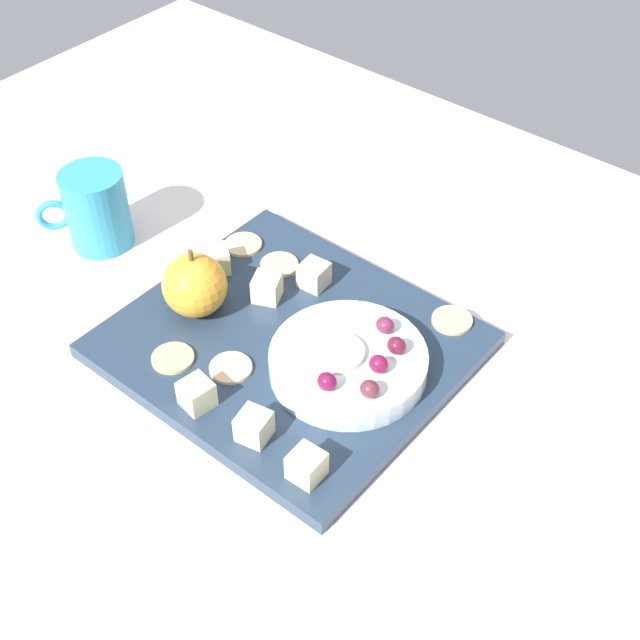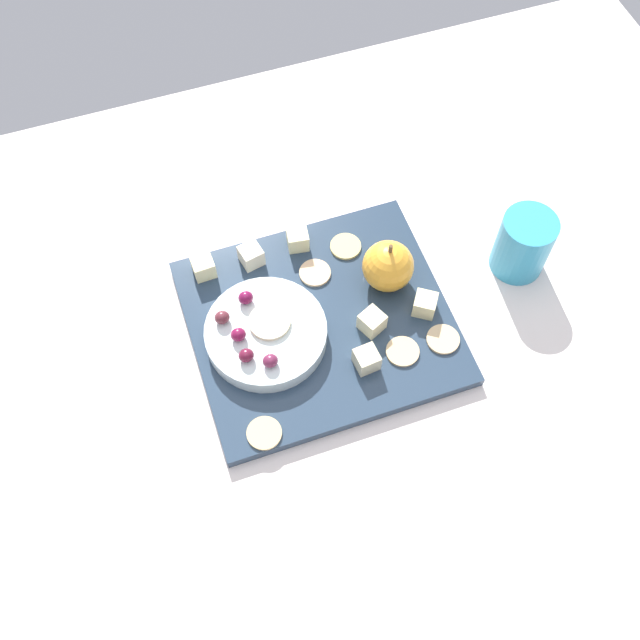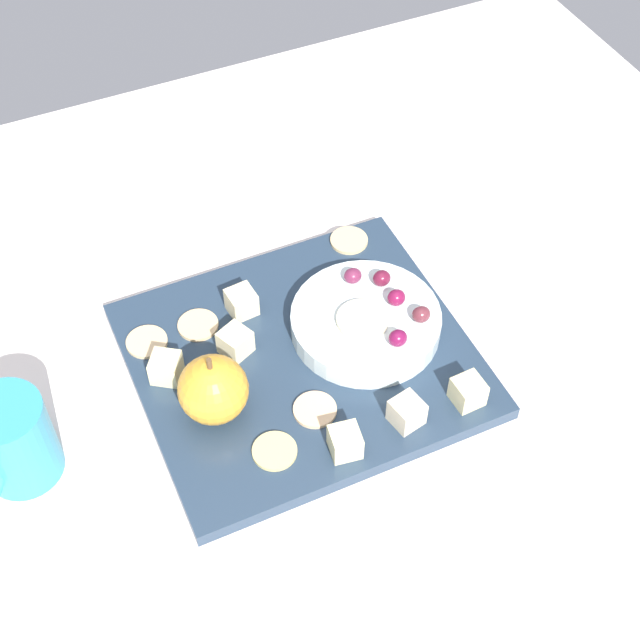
{
  "view_description": "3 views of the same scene",
  "coord_description": "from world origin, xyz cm",
  "px_view_note": "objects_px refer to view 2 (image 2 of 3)",
  "views": [
    {
      "loc": [
        -46.09,
        49.31,
        68.0
      ],
      "look_at": [
        -5.51,
        0.18,
        6.88
      ],
      "focal_mm": 49.35,
      "sensor_mm": 36.0,
      "label": 1
    },
    {
      "loc": [
        -18.51,
        -41.65,
        88.85
      ],
      "look_at": [
        -4.17,
        0.18,
        8.93
      ],
      "focal_mm": 41.62,
      "sensor_mm": 36.0,
      "label": 2
    },
    {
      "loc": [
        19.04,
        56.23,
        78.64
      ],
      "look_at": [
        -5.26,
        2.81,
        9.49
      ],
      "focal_mm": 51.95,
      "sensor_mm": 36.0,
      "label": 3
    }
  ],
  "objects_px": {
    "grape_2": "(246,298)",
    "grape_4": "(222,317)",
    "cracker_1": "(403,352)",
    "cracker_3": "(346,246)",
    "serving_dish": "(266,333)",
    "cracker_0": "(315,273)",
    "platter": "(320,322)",
    "apple_slice_0": "(270,322)",
    "cheese_cube_1": "(365,360)",
    "cheese_cube_5": "(251,256)",
    "cheese_cube_3": "(372,322)",
    "cracker_4": "(443,339)",
    "cheese_cube_4": "(425,304)",
    "apple_whole": "(388,266)",
    "grape_0": "(238,335)",
    "grape_1": "(270,361)",
    "grape_3": "(246,355)",
    "cup": "(523,243)",
    "cheese_cube_0": "(203,267)",
    "cracker_2": "(264,433)",
    "cheese_cube_2": "(298,239)"
  },
  "relations": [
    {
      "from": "serving_dish",
      "to": "cup",
      "type": "height_order",
      "value": "cup"
    },
    {
      "from": "grape_1",
      "to": "cheese_cube_2",
      "type": "bearing_deg",
      "value": 62.26
    },
    {
      "from": "grape_2",
      "to": "grape_4",
      "type": "relative_size",
      "value": 1.0
    },
    {
      "from": "cheese_cube_0",
      "to": "grape_4",
      "type": "xyz_separation_m",
      "value": [
        0.0,
        -0.09,
        0.02
      ]
    },
    {
      "from": "grape_3",
      "to": "apple_slice_0",
      "type": "bearing_deg",
      "value": 43.1
    },
    {
      "from": "cheese_cube_0",
      "to": "grape_4",
      "type": "height_order",
      "value": "grape_4"
    },
    {
      "from": "cheese_cube_0",
      "to": "grape_0",
      "type": "relative_size",
      "value": 1.47
    },
    {
      "from": "cracker_1",
      "to": "cracker_3",
      "type": "distance_m",
      "value": 0.18
    },
    {
      "from": "grape_1",
      "to": "grape_2",
      "type": "xyz_separation_m",
      "value": [
        -0.0,
        0.1,
        0.0
      ]
    },
    {
      "from": "platter",
      "to": "apple_slice_0",
      "type": "bearing_deg",
      "value": 177.17
    },
    {
      "from": "cheese_cube_3",
      "to": "grape_3",
      "type": "xyz_separation_m",
      "value": [
        -0.17,
        -0.0,
        0.02
      ]
    },
    {
      "from": "serving_dish",
      "to": "cracker_0",
      "type": "relative_size",
      "value": 3.65
    },
    {
      "from": "cheese_cube_4",
      "to": "cheese_cube_5",
      "type": "distance_m",
      "value": 0.24
    },
    {
      "from": "cracker_2",
      "to": "grape_2",
      "type": "xyz_separation_m",
      "value": [
        0.03,
        0.17,
        0.03
      ]
    },
    {
      "from": "cheese_cube_2",
      "to": "cracker_4",
      "type": "relative_size",
      "value": 0.66
    },
    {
      "from": "cheese_cube_1",
      "to": "cracker_1",
      "type": "xyz_separation_m",
      "value": [
        0.05,
        0.0,
        -0.01
      ]
    },
    {
      "from": "apple_whole",
      "to": "cheese_cube_3",
      "type": "height_order",
      "value": "apple_whole"
    },
    {
      "from": "cheese_cube_3",
      "to": "grape_2",
      "type": "relative_size",
      "value": 1.47
    },
    {
      "from": "cracker_1",
      "to": "cracker_2",
      "type": "height_order",
      "value": "same"
    },
    {
      "from": "serving_dish",
      "to": "cheese_cube_4",
      "type": "relative_size",
      "value": 5.55
    },
    {
      "from": "cracker_4",
      "to": "grape_1",
      "type": "bearing_deg",
      "value": 172.67
    },
    {
      "from": "cheese_cube_0",
      "to": "cup",
      "type": "bearing_deg",
      "value": -15.39
    },
    {
      "from": "cheese_cube_2",
      "to": "grape_4",
      "type": "bearing_deg",
      "value": -143.78
    },
    {
      "from": "apple_whole",
      "to": "cheese_cube_1",
      "type": "relative_size",
      "value": 2.43
    },
    {
      "from": "cracker_2",
      "to": "apple_slice_0",
      "type": "height_order",
      "value": "apple_slice_0"
    },
    {
      "from": "grape_4",
      "to": "grape_1",
      "type": "bearing_deg",
      "value": -62.84
    },
    {
      "from": "cracker_1",
      "to": "grape_2",
      "type": "relative_size",
      "value": 2.23
    },
    {
      "from": "cheese_cube_1",
      "to": "grape_4",
      "type": "distance_m",
      "value": 0.19
    },
    {
      "from": "cheese_cube_0",
      "to": "grape_3",
      "type": "bearing_deg",
      "value": -83.91
    },
    {
      "from": "cheese_cube_5",
      "to": "serving_dish",
      "type": "bearing_deg",
      "value": -97.31
    },
    {
      "from": "serving_dish",
      "to": "cracker_1",
      "type": "height_order",
      "value": "serving_dish"
    },
    {
      "from": "grape_3",
      "to": "cup",
      "type": "xyz_separation_m",
      "value": [
        0.39,
        0.04,
        -0.0
      ]
    },
    {
      "from": "grape_2",
      "to": "apple_slice_0",
      "type": "relative_size",
      "value": 0.36
    },
    {
      "from": "platter",
      "to": "cheese_cube_3",
      "type": "bearing_deg",
      "value": -29.04
    },
    {
      "from": "apple_whole",
      "to": "grape_0",
      "type": "height_order",
      "value": "apple_whole"
    },
    {
      "from": "cracker_0",
      "to": "cracker_3",
      "type": "relative_size",
      "value": 1.0
    },
    {
      "from": "cheese_cube_3",
      "to": "cracker_4",
      "type": "bearing_deg",
      "value": -30.7
    },
    {
      "from": "cheese_cube_4",
      "to": "cracker_0",
      "type": "relative_size",
      "value": 0.66
    },
    {
      "from": "cheese_cube_5",
      "to": "cracker_3",
      "type": "bearing_deg",
      "value": -8.58
    },
    {
      "from": "cheese_cube_5",
      "to": "cracker_3",
      "type": "relative_size",
      "value": 0.66
    },
    {
      "from": "cheese_cube_1",
      "to": "cheese_cube_5",
      "type": "xyz_separation_m",
      "value": [
        -0.09,
        0.2,
        0.0
      ]
    },
    {
      "from": "grape_0",
      "to": "grape_1",
      "type": "bearing_deg",
      "value": -60.0
    },
    {
      "from": "serving_dish",
      "to": "apple_whole",
      "type": "bearing_deg",
      "value": 10.14
    },
    {
      "from": "apple_whole",
      "to": "grape_3",
      "type": "xyz_separation_m",
      "value": [
        -0.21,
        -0.06,
        -0.0
      ]
    },
    {
      "from": "serving_dish",
      "to": "cracker_4",
      "type": "height_order",
      "value": "serving_dish"
    },
    {
      "from": "apple_slice_0",
      "to": "grape_4",
      "type": "bearing_deg",
      "value": 158.29
    },
    {
      "from": "apple_whole",
      "to": "cracker_0",
      "type": "height_order",
      "value": "apple_whole"
    },
    {
      "from": "cheese_cube_5",
      "to": "grape_2",
      "type": "bearing_deg",
      "value": -110.36
    },
    {
      "from": "cheese_cube_4",
      "to": "cup",
      "type": "distance_m",
      "value": 0.16
    },
    {
      "from": "apple_whole",
      "to": "cracker_0",
      "type": "distance_m",
      "value": 0.1
    }
  ]
}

